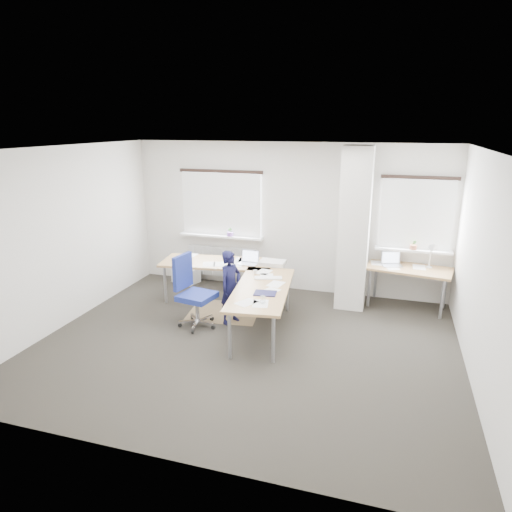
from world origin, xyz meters
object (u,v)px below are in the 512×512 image
(desk_side, at_px, (409,270))
(person, at_px, (231,287))
(task_chair, at_px, (195,307))
(desk_main, at_px, (241,276))

(desk_side, height_order, person, desk_side)
(person, bearing_deg, task_chair, 142.07)
(desk_main, distance_m, task_chair, 0.92)
(task_chair, xyz_separation_m, person, (0.50, 0.29, 0.28))
(desk_side, height_order, task_chair, desk_side)
(desk_side, bearing_deg, person, -141.59)
(desk_main, distance_m, person, 0.36)
(desk_side, xyz_separation_m, person, (-2.73, -1.48, -0.08))
(desk_side, xyz_separation_m, task_chair, (-3.23, -1.77, -0.36))
(desk_main, xyz_separation_m, desk_side, (2.67, 1.14, -0.01))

